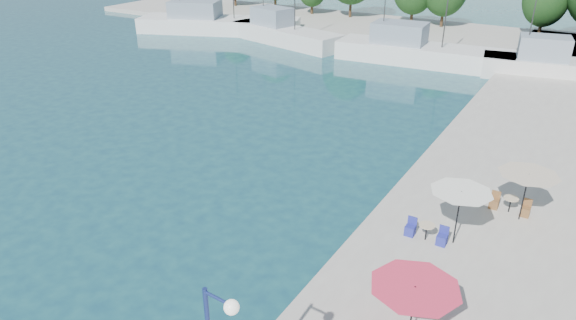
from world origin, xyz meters
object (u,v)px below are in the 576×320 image
Objects in this scene: umbrella_pink at (414,293)px; trawler_02 at (283,34)px; umbrella_white at (461,197)px; trawler_04 at (561,69)px; trawler_03 at (419,52)px; umbrella_cream at (528,179)px; trawler_01 at (215,24)px.

trawler_02 is at bearing 127.12° from umbrella_pink.
trawler_04 is at bearing 88.16° from umbrella_white.
umbrella_pink is at bearing -101.91° from trawler_04.
trawler_03 is 5.83× the size of umbrella_pink.
trawler_04 is 5.35× the size of umbrella_cream.
trawler_01 is 6.83× the size of umbrella_pink.
trawler_03 is at bearing 108.04° from umbrella_pink.
trawler_04 is 27.71m from umbrella_cream.
trawler_04 reaches higher than umbrella_cream.
trawler_01 and trawler_04 have the same top height.
umbrella_cream is (1.09, -27.64, 1.63)m from trawler_04.
trawler_02 is at bearing 169.81° from trawler_04.
umbrella_pink is (-0.77, -37.39, 1.38)m from trawler_04.
trawler_01 is 7.91× the size of umbrella_white.
umbrella_white is (-0.23, 6.27, 0.42)m from umbrella_pink.
trawler_04 is at bearing 92.26° from umbrella_cream.
trawler_03 is 38.52m from umbrella_pink.
trawler_01 is at bearing 135.60° from umbrella_pink.
umbrella_pink is (11.92, -36.60, 1.38)m from trawler_03.
trawler_03 is 1.21× the size of trawler_04.
trawler_02 is 5.72× the size of umbrella_cream.
trawler_04 is at bearing 14.57° from trawler_02.
umbrella_cream is (29.96, -27.37, 1.63)m from trawler_02.
trawler_02 is 40.61m from umbrella_cream.
umbrella_pink is at bearing -87.92° from umbrella_white.
trawler_01 and trawler_03 have the same top height.
trawler_02 is 16.18m from trawler_03.
umbrella_cream is at bearing 59.03° from umbrella_white.
umbrella_cream is at bearing -56.45° from trawler_01.
umbrella_white is at bearing -61.15° from trawler_01.
trawler_03 is (26.63, -1.15, 0.00)m from trawler_01.
umbrella_white is (-1.00, -31.13, 1.80)m from trawler_04.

